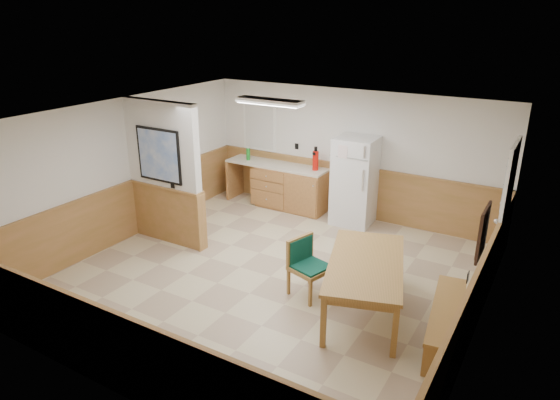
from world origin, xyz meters
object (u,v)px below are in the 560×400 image
Objects in this scene: refrigerator at (355,181)px; dining_table at (366,268)px; dining_bench at (446,316)px; dining_chair at (306,262)px; soap_bottle at (248,154)px; fire_extinguisher at (316,160)px.

refrigerator is 0.79× the size of dining_table.
dining_chair is at bearing 168.70° from dining_bench.
soap_bottle is at bearing 141.35° from dining_bench.
fire_extinguisher is (-0.88, 0.09, 0.26)m from refrigerator.
dining_table is 4.71m from soap_bottle.
dining_bench is 2.03m from dining_chair.
dining_bench is 5.71m from soap_bottle.
dining_bench is at bearing -51.97° from refrigerator.
dining_table is 1.16m from dining_bench.
dining_chair is 4.02m from soap_bottle.
fire_extinguisher is (-1.31, 2.85, 0.61)m from dining_chair.
fire_extinguisher is at bearing 110.09° from dining_table.
soap_bottle reaches higher than dining_chair.
fire_extinguisher is 1.90× the size of soap_bottle.
soap_bottle is at bearing 152.83° from dining_chair.
dining_chair is 1.79× the size of fire_extinguisher.
dining_table is at bearing 167.53° from dining_bench.
refrigerator reaches higher than dining_table.
refrigerator is 0.93m from fire_extinguisher.
fire_extinguisher is at bearing 131.59° from dining_chair.
refrigerator is 3.81m from dining_bench.
dining_bench is (2.44, -2.88, -0.50)m from refrigerator.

